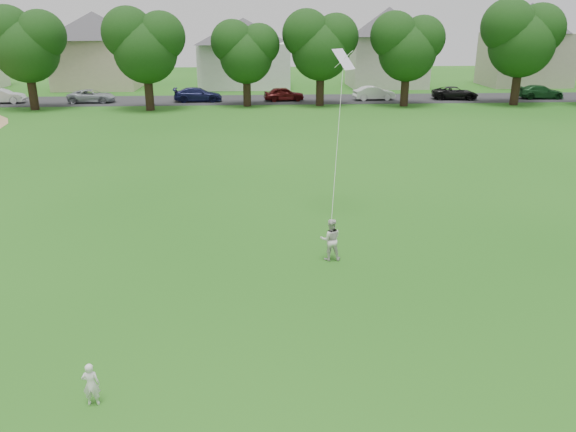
{
  "coord_description": "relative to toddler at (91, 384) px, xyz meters",
  "views": [
    {
      "loc": [
        0.83,
        -12.42,
        7.42
      ],
      "look_at": [
        1.73,
        2.0,
        2.3
      ],
      "focal_mm": 35.0,
      "sensor_mm": 36.0,
      "label": 1
    }
  ],
  "objects": [
    {
      "name": "toddler",
      "position": [
        0.0,
        0.0,
        0.0
      ],
      "size": [
        0.36,
        0.24,
        0.96
      ],
      "primitive_type": "imported",
      "rotation": [
        0.0,
        0.0,
        3.17
      ],
      "color": "white",
      "rests_on": "ground"
    },
    {
      "name": "street",
      "position": [
        2.53,
        44.71,
        -0.47
      ],
      "size": [
        90.0,
        7.0,
        0.01
      ],
      "primitive_type": "cube",
      "color": "#2D2D30",
      "rests_on": "ground"
    },
    {
      "name": "kite",
      "position": [
        6.24,
        9.12,
        3.02
      ],
      "size": [
        1.06,
        2.78,
        6.75
      ],
      "color": "white",
      "rests_on": "ground"
    },
    {
      "name": "parked_cars",
      "position": [
        4.59,
        43.71,
        0.15
      ],
      "size": [
        62.93,
        2.55,
        1.29
      ],
      "color": "black",
      "rests_on": "ground"
    },
    {
      "name": "older_boy",
      "position": [
        5.77,
        6.89,
        0.22
      ],
      "size": [
        0.68,
        0.53,
        1.39
      ],
      "primitive_type": "imported",
      "rotation": [
        0.0,
        0.0,
        3.14
      ],
      "color": "silver",
      "rests_on": "ground"
    },
    {
      "name": "ground",
      "position": [
        2.53,
        2.71,
        -0.48
      ],
      "size": [
        160.0,
        160.0,
        0.0
      ],
      "primitive_type": "plane",
      "color": "#1C5814",
      "rests_on": "ground"
    },
    {
      "name": "tree_row",
      "position": [
        6.39,
        39.48,
        5.25
      ],
      "size": [
        82.45,
        8.37,
        9.29
      ],
      "color": "black",
      "rests_on": "ground"
    },
    {
      "name": "house_row",
      "position": [
        1.8,
        54.71,
        4.57
      ],
      "size": [
        77.52,
        14.24,
        10.58
      ],
      "color": "silver",
      "rests_on": "ground"
    }
  ]
}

